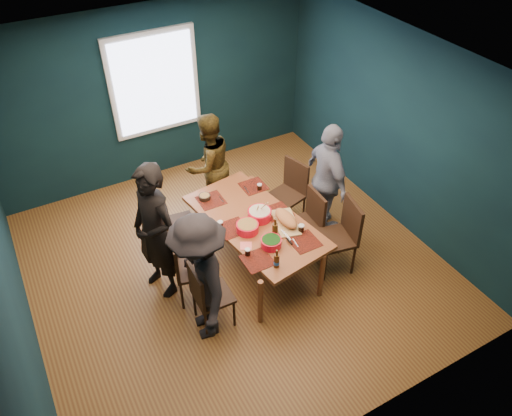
{
  "coord_description": "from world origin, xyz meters",
  "views": [
    {
      "loc": [
        -1.98,
        -4.2,
        4.77
      ],
      "look_at": [
        0.29,
        -0.08,
        0.91
      ],
      "focal_mm": 35.0,
      "sensor_mm": 36.0,
      "label": 1
    }
  ],
  "objects": [
    {
      "name": "room",
      "position": [
        0.0,
        0.27,
        1.37
      ],
      "size": [
        5.01,
        5.01,
        2.71
      ],
      "color": "brown",
      "rests_on": "ground"
    },
    {
      "name": "dining_table",
      "position": [
        0.28,
        -0.1,
        0.66
      ],
      "size": [
        1.24,
        2.04,
        0.73
      ],
      "rotation": [
        0.0,
        0.0,
        0.15
      ],
      "color": "brown",
      "rests_on": "floor"
    },
    {
      "name": "chair_left_far",
      "position": [
        -0.54,
        0.66,
        0.5
      ],
      "size": [
        0.43,
        0.43,
        0.86
      ],
      "rotation": [
        0.0,
        0.0,
        -0.12
      ],
      "color": "black",
      "rests_on": "floor"
    },
    {
      "name": "chair_left_mid",
      "position": [
        -0.73,
        -0.22,
        0.55
      ],
      "size": [
        0.53,
        0.53,
        0.95
      ],
      "rotation": [
        0.0,
        0.0,
        -0.29
      ],
      "color": "black",
      "rests_on": "floor"
    },
    {
      "name": "chair_left_near",
      "position": [
        -0.69,
        -0.71,
        0.52
      ],
      "size": [
        0.42,
        0.42,
        0.9
      ],
      "rotation": [
        0.0,
        0.0,
        -0.03
      ],
      "color": "black",
      "rests_on": "floor"
    },
    {
      "name": "chair_right_far",
      "position": [
        1.14,
        0.44,
        0.56
      ],
      "size": [
        0.53,
        0.53,
        0.96
      ],
      "rotation": [
        0.0,
        0.0,
        0.27
      ],
      "color": "black",
      "rests_on": "floor"
    },
    {
      "name": "chair_right_mid",
      "position": [
        1.01,
        -0.21,
        0.54
      ],
      "size": [
        0.43,
        0.43,
        0.92
      ],
      "rotation": [
        0.0,
        0.0,
        -0.04
      ],
      "color": "black",
      "rests_on": "floor"
    },
    {
      "name": "chair_right_near",
      "position": [
        1.21,
        -0.67,
        0.59
      ],
      "size": [
        0.54,
        0.54,
        1.01
      ],
      "rotation": [
        0.0,
        0.0,
        -0.19
      ],
      "color": "black",
      "rests_on": "floor"
    },
    {
      "name": "person_far_left",
      "position": [
        -0.94,
        0.09,
        0.91
      ],
      "size": [
        0.63,
        0.77,
        1.81
      ],
      "primitive_type": "imported",
      "rotation": [
        0.0,
        0.0,
        5.05
      ],
      "color": "black",
      "rests_on": "floor"
    },
    {
      "name": "person_back",
      "position": [
        0.25,
        1.22,
        0.78
      ],
      "size": [
        0.87,
        0.75,
        1.55
      ],
      "primitive_type": "imported",
      "rotation": [
        0.0,
        0.0,
        3.38
      ],
      "color": "black",
      "rests_on": "floor"
    },
    {
      "name": "person_right",
      "position": [
        1.47,
        0.06,
        0.82
      ],
      "size": [
        0.51,
        1.01,
        1.65
      ],
      "primitive_type": "imported",
      "rotation": [
        0.0,
        0.0,
        1.45
      ],
      "color": "silver",
      "rests_on": "floor"
    },
    {
      "name": "person_near_left",
      "position": [
        -0.75,
        -0.76,
        0.83
      ],
      "size": [
        0.78,
        1.16,
        1.66
      ],
      "primitive_type": "imported",
      "rotation": [
        0.0,
        0.0,
        4.55
      ],
      "color": "black",
      "rests_on": "floor"
    },
    {
      "name": "bowl_salad",
      "position": [
        0.1,
        -0.23,
        0.79
      ],
      "size": [
        0.27,
        0.27,
        0.11
      ],
      "color": "red",
      "rests_on": "dining_table"
    },
    {
      "name": "bowl_dumpling",
      "position": [
        0.34,
        -0.09,
        0.8
      ],
      "size": [
        0.3,
        0.3,
        0.28
      ],
      "color": "red",
      "rests_on": "dining_table"
    },
    {
      "name": "bowl_herbs",
      "position": [
        0.21,
        -0.59,
        0.79
      ],
      "size": [
        0.25,
        0.25,
        0.11
      ],
      "color": "red",
      "rests_on": "dining_table"
    },
    {
      "name": "cutting_board",
      "position": [
        0.57,
        -0.33,
        0.79
      ],
      "size": [
        0.39,
        0.67,
        0.14
      ],
      "rotation": [
        0.0,
        0.0,
        -0.28
      ],
      "color": "tan",
      "rests_on": "dining_table"
    },
    {
      "name": "small_bowl",
      "position": [
        -0.1,
        0.59,
        0.76
      ],
      "size": [
        0.15,
        0.15,
        0.06
      ],
      "color": "black",
      "rests_on": "dining_table"
    },
    {
      "name": "beer_bottle_a",
      "position": [
        0.1,
        -0.91,
        0.82
      ],
      "size": [
        0.07,
        0.07,
        0.25
      ],
      "color": "#42230B",
      "rests_on": "dining_table"
    },
    {
      "name": "beer_bottle_b",
      "position": [
        0.33,
        -0.48,
        0.84
      ],
      "size": [
        0.07,
        0.07,
        0.28
      ],
      "color": "#42230B",
      "rests_on": "dining_table"
    },
    {
      "name": "cola_glass_a",
      "position": [
        -0.1,
        -0.59,
        0.78
      ],
      "size": [
        0.07,
        0.07,
        0.09
      ],
      "color": "black",
      "rests_on": "dining_table"
    },
    {
      "name": "cola_glass_b",
      "position": [
        0.66,
        -0.55,
        0.79
      ],
      "size": [
        0.07,
        0.07,
        0.1
      ],
      "color": "black",
      "rests_on": "dining_table"
    },
    {
      "name": "cola_glass_c",
      "position": [
        0.63,
        0.42,
        0.78
      ],
      "size": [
        0.06,
        0.06,
        0.09
      ],
      "color": "black",
      "rests_on": "dining_table"
    },
    {
      "name": "cola_glass_d",
      "position": [
        -0.16,
        -0.01,
        0.78
      ],
      "size": [
        0.07,
        0.07,
        0.1
      ],
      "color": "black",
      "rests_on": "dining_table"
    },
    {
      "name": "napkin_a",
      "position": [
        0.68,
        -0.07,
        0.73
      ],
      "size": [
        0.15,
        0.15,
        0.0
      ],
      "primitive_type": "cube",
      "rotation": [
        0.0,
        0.0,
        0.04
      ],
      "color": "#FE706B",
      "rests_on": "dining_table"
    },
    {
      "name": "napkin_b",
      "position": [
        -0.04,
        -0.45,
        0.73
      ],
      "size": [
        0.18,
        0.18,
        0.0
      ],
      "primitive_type": "cube",
      "rotation": [
        0.0,
        0.0,
        -0.49
      ],
      "color": "#FE706B",
      "rests_on": "dining_table"
    },
    {
      "name": "napkin_c",
      "position": [
        0.6,
        -0.77,
        0.73
      ],
      "size": [
        0.19,
        0.19,
        0.0
      ],
      "primitive_type": "cube",
      "rotation": [
        0.0,
        0.0,
        0.47
      ],
      "color": "#FE706B",
      "rests_on": "dining_table"
    }
  ]
}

